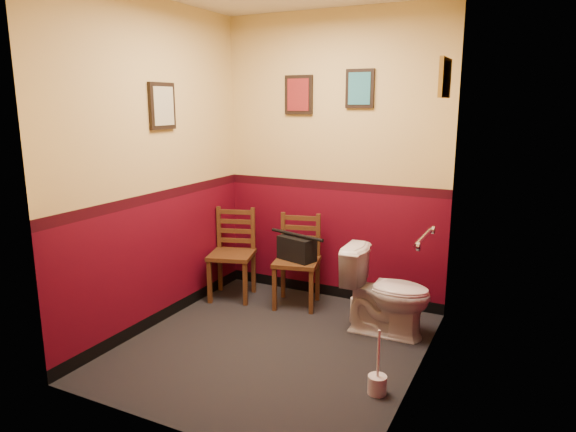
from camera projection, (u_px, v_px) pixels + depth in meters
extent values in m
cube|color=black|center=(274.00, 345.00, 4.05)|extent=(2.20, 2.40, 0.00)
cube|color=#500615|center=(333.00, 160.00, 4.81)|extent=(2.20, 0.00, 2.70)
cube|color=#500615|center=(166.00, 204.00, 2.71)|extent=(2.20, 0.00, 2.70)
cube|color=#500615|center=(156.00, 168.00, 4.24)|extent=(0.00, 2.40, 2.70)
cube|color=#500615|center=(424.00, 187.00, 3.28)|extent=(0.00, 2.40, 2.70)
cylinder|color=silver|center=(423.00, 237.00, 3.60)|extent=(0.03, 0.50, 0.03)
cylinder|color=silver|center=(418.00, 246.00, 3.38)|extent=(0.02, 0.06, 0.06)
cylinder|color=silver|center=(433.00, 230.00, 3.81)|extent=(0.02, 0.06, 0.06)
cube|color=black|center=(299.00, 95.00, 4.82)|extent=(0.28, 0.03, 0.36)
cube|color=maroon|center=(298.00, 95.00, 4.80)|extent=(0.22, 0.01, 0.30)
cube|color=black|center=(360.00, 89.00, 4.55)|extent=(0.26, 0.03, 0.34)
cube|color=teal|center=(359.00, 88.00, 4.53)|extent=(0.20, 0.01, 0.28)
cube|color=black|center=(162.00, 106.00, 4.21)|extent=(0.03, 0.30, 0.38)
cube|color=#BAB892|center=(164.00, 106.00, 4.21)|extent=(0.01, 0.24, 0.31)
cube|color=olive|center=(445.00, 78.00, 3.67)|extent=(0.03, 0.34, 0.28)
cube|color=#BAB892|center=(443.00, 78.00, 3.67)|extent=(0.01, 0.28, 0.22)
imported|color=white|center=(386.00, 292.00, 4.20)|extent=(0.74, 0.43, 0.71)
cylinder|color=silver|center=(377.00, 385.00, 3.37)|extent=(0.13, 0.13, 0.13)
cylinder|color=silver|center=(378.00, 356.00, 3.33)|extent=(0.02, 0.02, 0.36)
cube|color=#503018|center=(232.00, 255.00, 4.97)|extent=(0.51, 0.51, 0.04)
cube|color=#503018|center=(210.00, 281.00, 4.88)|extent=(0.05, 0.05, 0.44)
cube|color=#503018|center=(220.00, 270.00, 5.21)|extent=(0.05, 0.05, 0.44)
cube|color=#503018|center=(245.00, 283.00, 4.82)|extent=(0.05, 0.05, 0.44)
cube|color=#503018|center=(254.00, 271.00, 5.16)|extent=(0.05, 0.05, 0.44)
cube|color=#503018|center=(219.00, 228.00, 5.12)|extent=(0.05, 0.04, 0.44)
cube|color=#503018|center=(253.00, 229.00, 5.07)|extent=(0.05, 0.04, 0.44)
cube|color=#503018|center=(236.00, 240.00, 5.12)|extent=(0.32, 0.12, 0.04)
cube|color=#503018|center=(236.00, 231.00, 5.10)|extent=(0.32, 0.12, 0.04)
cube|color=#503018|center=(236.00, 222.00, 5.08)|extent=(0.32, 0.12, 0.04)
cube|color=#503018|center=(236.00, 212.00, 5.06)|extent=(0.32, 0.12, 0.04)
cube|color=#503018|center=(297.00, 262.00, 4.78)|extent=(0.48, 0.48, 0.04)
cube|color=#503018|center=(275.00, 288.00, 4.70)|extent=(0.05, 0.05, 0.43)
cube|color=#503018|center=(283.00, 276.00, 5.02)|extent=(0.05, 0.05, 0.43)
cube|color=#503018|center=(311.00, 291.00, 4.62)|extent=(0.05, 0.05, 0.43)
cube|color=#503018|center=(318.00, 279.00, 4.95)|extent=(0.05, 0.05, 0.43)
cube|color=#503018|center=(283.00, 234.00, 4.94)|extent=(0.04, 0.04, 0.43)
cube|color=#503018|center=(318.00, 236.00, 4.86)|extent=(0.04, 0.04, 0.43)
cube|color=#503018|center=(300.00, 247.00, 4.92)|extent=(0.32, 0.10, 0.04)
cube|color=#503018|center=(301.00, 237.00, 4.90)|extent=(0.32, 0.10, 0.04)
cube|color=#503018|center=(301.00, 228.00, 4.88)|extent=(0.32, 0.10, 0.04)
cube|color=#503018|center=(301.00, 218.00, 4.86)|extent=(0.32, 0.10, 0.04)
cube|color=black|center=(297.00, 249.00, 4.75)|extent=(0.38, 0.26, 0.22)
cylinder|color=black|center=(297.00, 235.00, 4.72)|extent=(0.30, 0.11, 0.03)
cylinder|color=silver|center=(356.00, 303.00, 4.77)|extent=(0.11, 0.11, 0.10)
cylinder|color=silver|center=(369.00, 306.00, 4.72)|extent=(0.11, 0.11, 0.10)
cylinder|color=silver|center=(363.00, 294.00, 4.71)|extent=(0.11, 0.11, 0.10)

